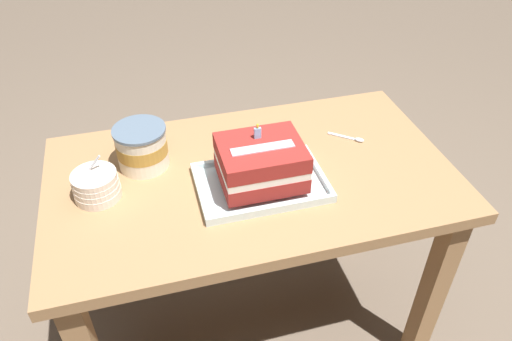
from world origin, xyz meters
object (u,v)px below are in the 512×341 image
at_px(foil_tray, 261,184).
at_px(birthday_cake, 261,162).
at_px(ice_cream_tub, 142,147).
at_px(bowl_stack, 96,185).
at_px(serving_spoon_near_tray, 353,138).

distance_m(foil_tray, birthday_cake, 0.07).
bearing_deg(ice_cream_tub, birthday_cake, -31.00).
bearing_deg(birthday_cake, ice_cream_tub, 149.00).
height_order(foil_tray, bowl_stack, bowl_stack).
xyz_separation_m(foil_tray, serving_spoon_near_tray, (0.33, 0.14, -0.00)).
bearing_deg(bowl_stack, foil_tray, -9.56).
height_order(birthday_cake, bowl_stack, birthday_cake).
bearing_deg(ice_cream_tub, foil_tray, -30.99).
distance_m(foil_tray, bowl_stack, 0.43).
bearing_deg(birthday_cake, serving_spoon_near_tray, 22.39).
bearing_deg(ice_cream_tub, serving_spoon_near_tray, -3.75).
bearing_deg(birthday_cake, foil_tray, 90.00).
bearing_deg(bowl_stack, ice_cream_tub, 39.07).
height_order(ice_cream_tub, serving_spoon_near_tray, ice_cream_tub).
relative_size(birthday_cake, serving_spoon_near_tray, 2.24).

